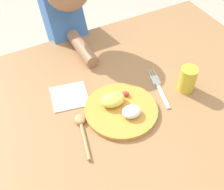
{
  "coord_description": "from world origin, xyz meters",
  "views": [
    {
      "loc": [
        -0.38,
        -0.66,
        1.55
      ],
      "look_at": [
        -0.01,
        0.03,
        0.73
      ],
      "focal_mm": 48.74,
      "sensor_mm": 36.0,
      "label": 1
    }
  ],
  "objects": [
    {
      "name": "dining_table",
      "position": [
        0.0,
        0.0,
        0.62
      ],
      "size": [
        1.39,
        0.97,
        0.71
      ],
      "color": "#A17247",
      "rests_on": "ground_plane"
    },
    {
      "name": "plate",
      "position": [
        -0.01,
        -0.03,
        0.73
      ],
      "size": [
        0.26,
        0.26,
        0.05
      ],
      "color": "gold",
      "rests_on": "dining_table"
    },
    {
      "name": "fork",
      "position": [
        0.17,
        -0.0,
        0.72
      ],
      "size": [
        0.08,
        0.22,
        0.01
      ],
      "rotation": [
        0.0,
        0.0,
        1.3
      ],
      "color": "silver",
      "rests_on": "dining_table"
    },
    {
      "name": "person",
      "position": [
        -0.0,
        0.53,
        0.62
      ],
      "size": [
        0.19,
        0.45,
        1.06
      ],
      "rotation": [
        0.0,
        0.0,
        3.14
      ],
      "color": "navy",
      "rests_on": "ground_plane"
    },
    {
      "name": "napkin",
      "position": [
        -0.15,
        0.12,
        0.72
      ],
      "size": [
        0.16,
        0.16,
        0.0
      ],
      "primitive_type": "cube",
      "rotation": [
        0.0,
        0.0,
        -0.2
      ],
      "color": "white",
      "rests_on": "dining_table"
    },
    {
      "name": "spoon",
      "position": [
        -0.17,
        -0.04,
        0.72
      ],
      "size": [
        0.07,
        0.19,
        0.02
      ],
      "rotation": [
        0.0,
        0.0,
        1.34
      ],
      "color": "tan",
      "rests_on": "dining_table"
    },
    {
      "name": "drinking_cup",
      "position": [
        0.26,
        -0.05,
        0.77
      ],
      "size": [
        0.06,
        0.06,
        0.1
      ],
      "primitive_type": "cylinder",
      "color": "gold",
      "rests_on": "dining_table"
    }
  ]
}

